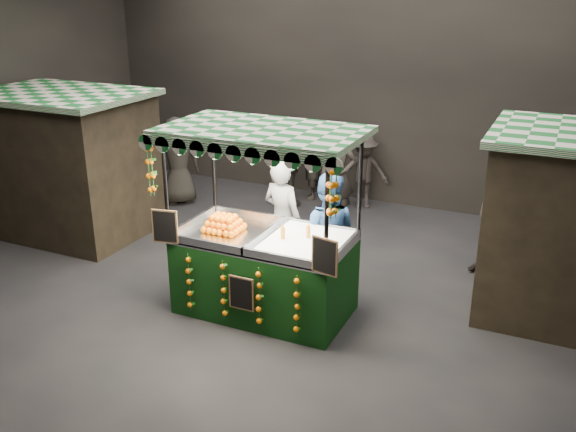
% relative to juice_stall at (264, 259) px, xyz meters
% --- Properties ---
extents(ground, '(12.00, 12.00, 0.00)m').
position_rel_juice_stall_xyz_m(ground, '(-0.28, 0.28, -0.82)').
color(ground, black).
rests_on(ground, ground).
extents(market_hall, '(12.10, 10.10, 5.05)m').
position_rel_juice_stall_xyz_m(market_hall, '(-0.28, 0.28, 2.56)').
color(market_hall, black).
rests_on(market_hall, ground).
extents(neighbour_stall_left, '(3.00, 2.20, 2.60)m').
position_rel_juice_stall_xyz_m(neighbour_stall_left, '(-4.68, 1.28, 0.49)').
color(neighbour_stall_left, black).
rests_on(neighbour_stall_left, ground).
extents(juice_stall, '(2.73, 1.61, 2.65)m').
position_rel_juice_stall_xyz_m(juice_stall, '(0.00, 0.00, 0.00)').
color(juice_stall, black).
rests_on(juice_stall, ground).
extents(vendor_grey, '(0.80, 0.62, 1.93)m').
position_rel_juice_stall_xyz_m(vendor_grey, '(-0.24, 1.11, 0.14)').
color(vendor_grey, gray).
rests_on(vendor_grey, ground).
extents(vendor_blue, '(1.04, 0.89, 1.88)m').
position_rel_juice_stall_xyz_m(vendor_blue, '(0.57, 0.90, 0.12)').
color(vendor_blue, navy).
rests_on(vendor_blue, ground).
extents(shopper_0, '(0.81, 0.70, 1.88)m').
position_rel_juice_stall_xyz_m(shopper_0, '(-0.33, 3.75, 0.12)').
color(shopper_0, '#2E2825').
rests_on(shopper_0, ground).
extents(shopper_1, '(0.93, 0.72, 1.90)m').
position_rel_juice_stall_xyz_m(shopper_1, '(2.85, 2.58, 0.13)').
color(shopper_1, black).
rests_on(shopper_1, ground).
extents(shopper_2, '(1.20, 0.78, 1.89)m').
position_rel_juice_stall_xyz_m(shopper_2, '(-1.57, 4.17, 0.12)').
color(shopper_2, black).
rests_on(shopper_2, ground).
extents(shopper_3, '(1.15, 0.97, 1.54)m').
position_rel_juice_stall_xyz_m(shopper_3, '(-0.14, 4.76, -0.05)').
color(shopper_3, '#2B2523').
rests_on(shopper_3, ground).
extents(shopper_4, '(1.05, 1.03, 1.83)m').
position_rel_juice_stall_xyz_m(shopper_4, '(-3.75, 3.43, 0.09)').
color(shopper_4, '#2A2722').
rests_on(shopper_4, ground).
extents(shopper_5, '(0.93, 1.54, 1.58)m').
position_rel_juice_stall_xyz_m(shopper_5, '(3.24, 3.20, -0.03)').
color(shopper_5, '#292522').
rests_on(shopper_5, ground).
extents(shopper_6, '(0.61, 0.69, 1.60)m').
position_rel_juice_stall_xyz_m(shopper_6, '(-1.35, 4.88, -0.02)').
color(shopper_6, '#292621').
rests_on(shopper_6, ground).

